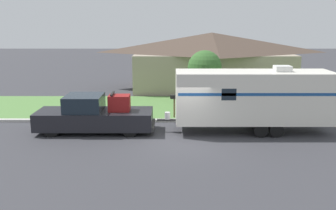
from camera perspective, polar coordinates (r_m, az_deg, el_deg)
ground_plane at (r=17.60m, az=2.38°, el=-5.76°), size 120.00×120.00×0.00m
curb_strip at (r=21.17m, az=1.96°, el=-2.35°), size 80.00×0.30×0.14m
lawn_strip at (r=24.72m, az=1.66°, el=-0.27°), size 80.00×7.00×0.03m
house_across_street at (r=31.57m, az=6.54°, el=6.87°), size 13.57×7.46×4.62m
pickup_truck at (r=19.45m, az=-11.26°, el=-1.58°), size 5.98×2.08×2.03m
travel_trailer at (r=19.34m, az=12.75°, el=1.25°), size 8.73×2.21×3.40m
mailbox at (r=21.77m, az=0.88°, el=0.72°), size 0.48×0.20×1.36m
tree_in_yard at (r=23.51m, az=5.52°, el=5.69°), size 2.12×2.12×3.80m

